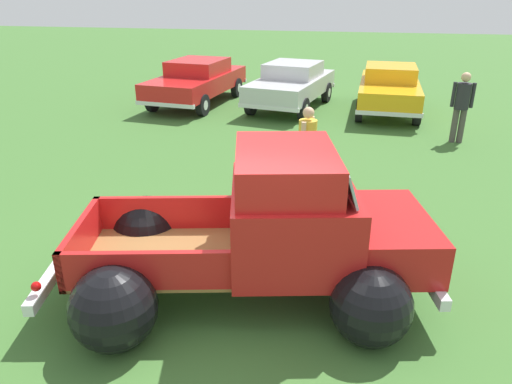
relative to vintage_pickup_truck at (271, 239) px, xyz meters
name	(u,v)px	position (x,y,z in m)	size (l,w,h in m)	color
ground_plane	(240,291)	(-0.38, -0.09, -0.76)	(80.00, 80.00, 0.00)	#3D6B2D
vintage_pickup_truck	(271,239)	(0.00, 0.00, 0.00)	(4.93, 3.53, 1.96)	black
show_car_0	(197,80)	(-4.33, 10.20, 0.03)	(2.44, 4.76, 1.43)	black
show_car_1	(292,84)	(-1.16, 10.22, 0.02)	(2.60, 4.42, 1.43)	black
show_car_2	(389,87)	(1.88, 10.22, 0.02)	(1.93, 4.22, 1.43)	black
spectator_0	(307,144)	(0.07, 3.46, 0.17)	(0.41, 0.54, 1.63)	navy
spectator_1	(462,103)	(3.47, 7.35, 0.24)	(0.53, 0.36, 1.75)	#4C4742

